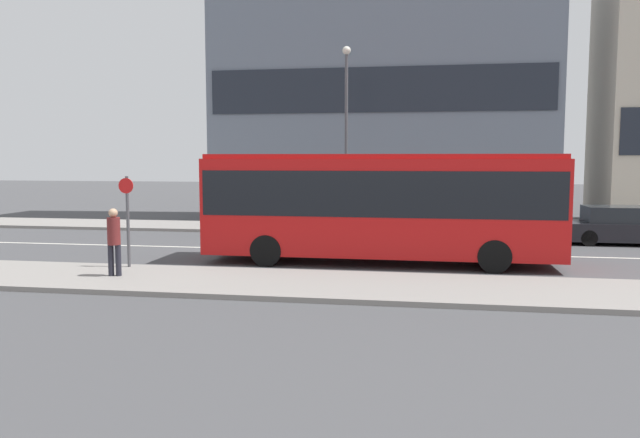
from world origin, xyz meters
The scene contains 9 objects.
ground_plane centered at (0.00, 0.00, 0.00)m, with size 120.00×120.00×0.00m, color #444447.
sidewalk_near centered at (0.00, -6.25, 0.07)m, with size 44.00×3.50×0.13m.
sidewalk_far centered at (0.00, 6.25, 0.07)m, with size 44.00×3.50×0.13m.
lane_centerline centered at (0.00, 0.00, 0.00)m, with size 41.80×0.16×0.01m.
city_bus centered at (4.92, -2.29, 1.95)m, with size 10.83×2.59×3.39m.
parked_car_0 centered at (13.71, 3.60, 0.67)m, with size 4.59×1.86×1.44m.
pedestrian_near_stop centered at (-1.85, -6.29, 1.16)m, with size 0.35×0.34×1.81m.
bus_stop_sign centered at (-2.12, -4.94, 1.66)m, with size 0.44×0.12×2.62m.
street_lamp centered at (2.91, 5.13, 4.84)m, with size 0.36×0.36×7.84m.
Camera 1 is at (6.32, -21.56, 3.27)m, focal length 35.00 mm.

